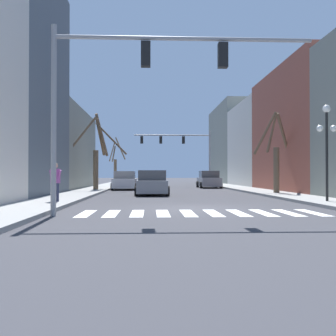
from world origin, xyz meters
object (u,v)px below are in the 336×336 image
(car_parked_left_mid, at_px, (125,181))
(street_tree_right_far, at_px, (97,153))
(traffic_signal_near, at_px, (134,75))
(car_at_intersection, at_px, (153,179))
(car_parked_left_near, at_px, (209,180))
(street_tree_left_far, at_px, (116,164))
(traffic_signal_far, at_px, (181,145))
(street_lamp_right_corner, at_px, (327,133))
(pedestrian_crossing_street, at_px, (55,179))
(street_tree_right_near, at_px, (275,154))
(car_driving_toward_lane, at_px, (150,180))
(car_parked_right_far, at_px, (152,183))

(car_parked_left_mid, bearing_deg, street_tree_right_far, 144.69)
(traffic_signal_near, xyz_separation_m, car_at_intersection, (0.89, 35.35, -3.97))
(car_parked_left_near, distance_m, street_tree_left_far, 15.81)
(traffic_signal_far, relative_size, car_parked_left_near, 1.94)
(street_lamp_right_corner, distance_m, car_parked_left_near, 21.46)
(street_tree_right_far, bearing_deg, street_lamp_right_corner, -48.85)
(pedestrian_crossing_street, bearing_deg, car_at_intersection, 114.33)
(street_tree_left_far, bearing_deg, car_parked_left_near, -49.03)
(traffic_signal_far, height_order, street_tree_left_far, traffic_signal_far)
(traffic_signal_far, relative_size, street_lamp_right_corner, 1.96)
(pedestrian_crossing_street, bearing_deg, street_tree_right_near, 65.24)
(traffic_signal_far, relative_size, car_at_intersection, 1.97)
(car_driving_toward_lane, distance_m, car_at_intersection, 5.89)
(car_driving_toward_lane, bearing_deg, car_parked_right_far, 0.57)
(street_tree_left_far, bearing_deg, traffic_signal_near, -84.08)
(car_parked_left_mid, distance_m, street_tree_right_near, 13.90)
(traffic_signal_far, distance_m, car_parked_left_near, 7.18)
(car_parked_right_far, distance_m, car_driving_toward_lane, 16.50)
(car_at_intersection, bearing_deg, street_tree_left_far, -115.41)
(car_at_intersection, height_order, street_tree_right_far, street_tree_right_far)
(car_parked_left_mid, height_order, car_at_intersection, car_parked_left_mid)
(car_parked_left_near, bearing_deg, car_parked_right_far, 155.87)
(street_lamp_right_corner, height_order, car_parked_left_near, street_lamp_right_corner)
(pedestrian_crossing_street, bearing_deg, traffic_signal_near, -19.40)
(street_lamp_right_corner, distance_m, pedestrian_crossing_street, 12.60)
(traffic_signal_far, height_order, street_tree_right_near, traffic_signal_far)
(traffic_signal_far, height_order, street_lamp_right_corner, traffic_signal_far)
(traffic_signal_far, relative_size, car_parked_right_far, 1.85)
(car_parked_left_mid, xyz_separation_m, street_tree_left_far, (-2.22, 16.03, 1.86))
(car_driving_toward_lane, height_order, car_at_intersection, car_at_intersection)
(car_parked_left_near, bearing_deg, street_tree_right_near, -168.72)
(car_parked_right_far, distance_m, street_tree_right_near, 8.53)
(traffic_signal_near, distance_m, street_tree_left_far, 37.88)
(car_parked_left_near, bearing_deg, traffic_signal_far, 22.85)
(car_parked_right_far, bearing_deg, car_parked_left_mid, -164.73)
(street_tree_right_far, bearing_deg, traffic_signal_near, -78.80)
(street_tree_right_far, distance_m, street_tree_left_far, 18.89)
(car_parked_left_near, xyz_separation_m, car_at_intersection, (-5.51, 9.59, -0.04))
(car_parked_left_near, bearing_deg, pedestrian_crossing_street, 154.11)
(street_lamp_right_corner, distance_m, street_tree_right_far, 18.82)
(street_tree_right_far, bearing_deg, pedestrian_crossing_street, -90.16)
(traffic_signal_near, xyz_separation_m, car_parked_right_far, (0.67, 12.98, -3.95))
(car_parked_right_far, bearing_deg, pedestrian_crossing_street, -28.56)
(traffic_signal_near, xyz_separation_m, street_lamp_right_corner, (8.68, 4.57, -1.43))
(street_lamp_right_corner, distance_m, car_driving_toward_lane, 26.33)
(car_at_intersection, bearing_deg, street_lamp_right_corner, 14.20)
(car_parked_left_mid, bearing_deg, pedestrian_crossing_street, 172.97)
(pedestrian_crossing_street, bearing_deg, traffic_signal_far, 106.55)
(car_parked_left_near, bearing_deg, car_driving_toward_lane, 57.83)
(car_parked_left_mid, distance_m, pedestrian_crossing_street, 16.87)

